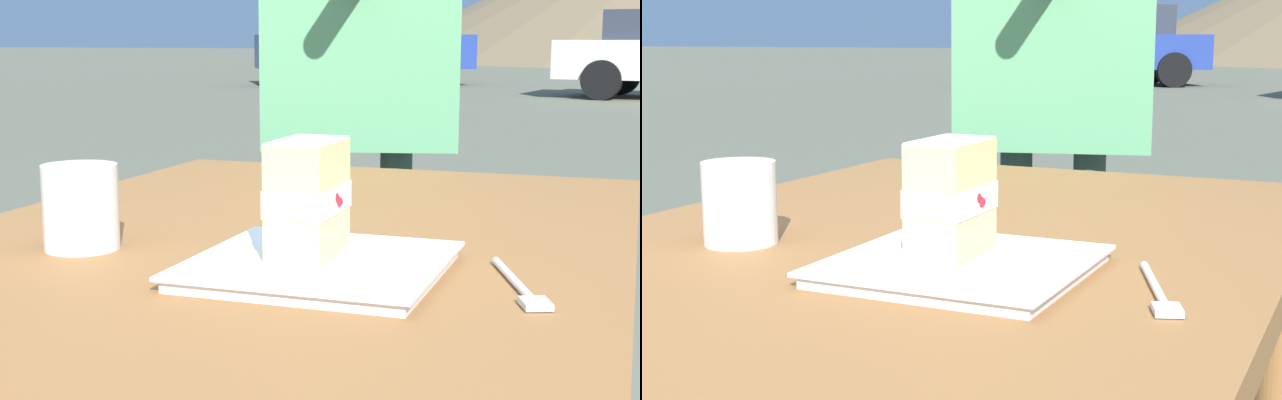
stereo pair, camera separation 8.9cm
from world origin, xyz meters
TOP-DOWN VIEW (x-y plane):
  - patio_table at (0.00, 0.00)m, footprint 1.69×0.80m
  - dessert_plate at (-0.11, 0.11)m, footprint 0.24×0.24m
  - cake_slice at (-0.11, 0.09)m, footprint 0.10×0.07m
  - dessert_fork at (-0.11, 0.30)m, footprint 0.16×0.08m
  - coffee_cup at (-0.12, -0.18)m, footprint 0.08×0.08m
  - diner_person at (-1.14, -0.16)m, footprint 0.56×0.43m
  - parked_car_far at (-17.82, -5.08)m, footprint 3.63×4.64m
  - parked_car_extra at (-24.35, -7.04)m, footprint 3.92×4.66m

SIDE VIEW (x-z plane):
  - patio_table at x=0.00m, z-range 0.28..1.02m
  - parked_car_extra at x=-24.35m, z-range 0.05..1.43m
  - dessert_fork at x=-0.11m, z-range 0.75..0.75m
  - dessert_plate at x=-0.11m, z-range 0.75..0.76m
  - coffee_cup at x=-0.12m, z-range 0.75..0.84m
  - cake_slice at x=-0.11m, z-range 0.76..0.88m
  - parked_car_far at x=-17.82m, z-range 0.04..1.66m
  - diner_person at x=-1.14m, z-range 0.25..1.72m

